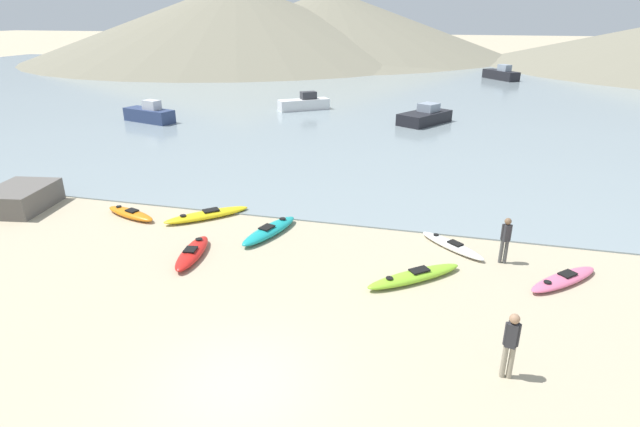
% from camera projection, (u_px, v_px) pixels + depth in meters
% --- Properties ---
extents(ground_plane, '(400.00, 400.00, 0.00)m').
position_uv_depth(ground_plane, '(237.00, 385.00, 11.49)').
color(ground_plane, tan).
extents(bay_water, '(160.00, 70.00, 0.06)m').
position_uv_depth(bay_water, '(410.00, 95.00, 51.60)').
color(bay_water, gray).
rests_on(bay_water, ground_plane).
extents(far_hill_left, '(74.61, 74.61, 13.22)m').
position_uv_depth(far_hill_left, '(238.00, 20.00, 92.06)').
color(far_hill_left, gray).
rests_on(far_hill_left, ground_plane).
extents(far_hill_midleft, '(69.66, 69.66, 7.51)m').
position_uv_depth(far_hill_midleft, '(311.00, 36.00, 96.64)').
color(far_hill_midleft, gray).
rests_on(far_hill_midleft, ground_plane).
extents(far_hill_midright, '(69.89, 69.89, 12.16)m').
position_uv_depth(far_hill_midright, '(330.00, 23.00, 98.51)').
color(far_hill_midright, gray).
rests_on(far_hill_midright, ground_plane).
extents(kayak_on_sand_0, '(2.59, 2.60, 0.31)m').
position_uv_depth(kayak_on_sand_0, '(564.00, 279.00, 15.78)').
color(kayak_on_sand_0, '#E5668C').
rests_on(kayak_on_sand_0, ground_plane).
extents(kayak_on_sand_1, '(1.64, 3.24, 0.41)m').
position_uv_depth(kayak_on_sand_1, '(269.00, 230.00, 19.18)').
color(kayak_on_sand_1, teal).
rests_on(kayak_on_sand_1, ground_plane).
extents(kayak_on_sand_2, '(2.53, 2.30, 0.30)m').
position_uv_depth(kayak_on_sand_2, '(452.00, 245.00, 18.09)').
color(kayak_on_sand_2, white).
rests_on(kayak_on_sand_2, ground_plane).
extents(kayak_on_sand_3, '(2.79, 1.50, 0.35)m').
position_uv_depth(kayak_on_sand_3, '(130.00, 214.00, 20.87)').
color(kayak_on_sand_3, orange).
rests_on(kayak_on_sand_3, ground_plane).
extents(kayak_on_sand_4, '(3.10, 2.99, 0.35)m').
position_uv_depth(kayak_on_sand_4, '(207.00, 215.00, 20.75)').
color(kayak_on_sand_4, yellow).
rests_on(kayak_on_sand_4, ground_plane).
extents(kayak_on_sand_5, '(1.11, 2.78, 0.40)m').
position_uv_depth(kayak_on_sand_5, '(192.00, 253.00, 17.41)').
color(kayak_on_sand_5, red).
rests_on(kayak_on_sand_5, ground_plane).
extents(kayak_on_sand_6, '(3.07, 2.74, 0.36)m').
position_uv_depth(kayak_on_sand_6, '(415.00, 276.00, 15.92)').
color(kayak_on_sand_6, '#8CCC2D').
rests_on(kayak_on_sand_6, ground_plane).
extents(person_near_foreground, '(0.35, 0.24, 1.73)m').
position_uv_depth(person_near_foreground, '(511.00, 342.00, 11.38)').
color(person_near_foreground, gray).
rests_on(person_near_foreground, ground_plane).
extents(person_near_waterline, '(0.34, 0.28, 1.66)m').
position_uv_depth(person_near_waterline, '(506.00, 238.00, 16.75)').
color(person_near_waterline, '#4C4C4C').
rests_on(person_near_waterline, ground_plane).
extents(moored_boat_0, '(4.08, 4.92, 1.47)m').
position_uv_depth(moored_boat_0, '(425.00, 117.00, 38.11)').
color(moored_boat_0, black).
rests_on(moored_boat_0, bay_water).
extents(moored_boat_1, '(4.36, 5.25, 1.86)m').
position_uv_depth(moored_boat_1, '(501.00, 74.00, 63.00)').
color(moored_boat_1, black).
rests_on(moored_boat_1, bay_water).
extents(moored_boat_3, '(4.51, 2.55, 1.69)m').
position_uv_depth(moored_boat_3, '(149.00, 114.00, 38.59)').
color(moored_boat_3, navy).
rests_on(moored_boat_3, bay_water).
extents(moored_boat_4, '(4.34, 3.65, 1.54)m').
position_uv_depth(moored_boat_4, '(304.00, 103.00, 43.43)').
color(moored_boat_4, white).
rests_on(moored_boat_4, bay_water).
extents(shoreline_rock, '(2.69, 3.22, 0.99)m').
position_uv_depth(shoreline_rock, '(21.00, 198.00, 21.63)').
color(shoreline_rock, '#605B56').
rests_on(shoreline_rock, ground_plane).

